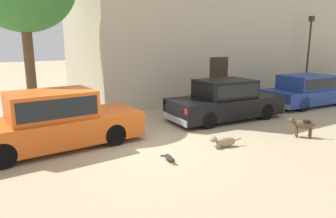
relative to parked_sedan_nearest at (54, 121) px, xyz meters
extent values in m
plane|color=tan|center=(2.22, -1.12, -0.76)|extent=(80.00, 80.00, 0.00)
cube|color=#D15619|center=(0.01, 0.00, -0.26)|extent=(4.72, 1.95, 0.70)
cube|color=#D15619|center=(-0.03, 0.00, 0.44)|extent=(2.21, 1.57, 0.70)
cube|color=black|center=(-0.03, 0.00, 0.45)|extent=(2.04, 1.59, 0.49)
cube|color=#999BA0|center=(2.30, 0.14, -0.50)|extent=(0.22, 1.65, 0.20)
sphere|color=silver|center=(2.29, 0.80, -0.10)|extent=(0.20, 0.20, 0.20)
sphere|color=silver|center=(2.37, -0.52, -0.10)|extent=(0.20, 0.20, 0.20)
cylinder|color=black|center=(1.36, 0.82, -0.45)|extent=(0.63, 0.24, 0.61)
cylinder|color=black|center=(1.44, -0.66, -0.45)|extent=(0.63, 0.24, 0.61)
cylinder|color=black|center=(-1.33, -0.82, -0.45)|extent=(0.63, 0.24, 0.61)
cube|color=black|center=(6.03, -0.03, -0.27)|extent=(4.37, 2.00, 0.68)
cube|color=black|center=(5.99, -0.03, 0.39)|extent=(2.05, 1.61, 0.64)
cube|color=black|center=(5.99, -0.03, 0.40)|extent=(1.90, 1.62, 0.44)
cube|color=#999BA0|center=(8.14, -0.17, -0.50)|extent=(0.23, 1.69, 0.20)
cube|color=#999BA0|center=(3.92, 0.11, -0.50)|extent=(0.23, 1.69, 0.20)
sphere|color=silver|center=(8.21, 0.50, -0.12)|extent=(0.20, 0.20, 0.20)
sphere|color=silver|center=(8.12, -0.86, -0.12)|extent=(0.20, 0.20, 0.20)
cube|color=red|center=(3.97, 0.84, -0.10)|extent=(0.05, 0.18, 0.18)
cube|color=red|center=(3.88, -0.63, -0.10)|extent=(0.05, 0.18, 0.18)
cylinder|color=black|center=(7.36, 0.64, -0.46)|extent=(0.61, 0.24, 0.60)
cylinder|color=black|center=(7.26, -0.88, -0.46)|extent=(0.61, 0.24, 0.60)
cylinder|color=black|center=(4.81, 0.81, -0.46)|extent=(0.61, 0.24, 0.60)
cylinder|color=black|center=(4.70, -0.71, -0.46)|extent=(0.61, 0.24, 0.60)
cube|color=navy|center=(10.95, -0.05, -0.31)|extent=(4.37, 2.05, 0.60)
cube|color=navy|center=(10.74, -0.04, 0.30)|extent=(2.23, 1.66, 0.62)
cube|color=black|center=(10.74, -0.04, 0.31)|extent=(2.06, 1.68, 0.43)
cube|color=#999BA0|center=(8.85, 0.09, -0.50)|extent=(0.24, 1.74, 0.20)
sphere|color=silver|center=(13.13, 0.51, -0.17)|extent=(0.20, 0.20, 0.20)
cube|color=red|center=(8.90, 0.85, -0.16)|extent=(0.05, 0.18, 0.18)
cube|color=red|center=(8.79, -0.67, -0.16)|extent=(0.05, 0.18, 0.18)
cylinder|color=black|center=(12.28, 0.65, -0.44)|extent=(0.66, 0.24, 0.65)
cylinder|color=black|center=(9.73, 0.82, -0.44)|extent=(0.66, 0.24, 0.65)
cylinder|color=black|center=(9.62, -0.75, -0.44)|extent=(0.66, 0.24, 0.65)
cube|color=red|center=(14.22, 0.78, -0.12)|extent=(0.05, 0.18, 0.18)
cube|color=#BCB299|center=(10.49, 5.55, 3.70)|extent=(16.12, 5.67, 8.93)
cube|color=#38281E|center=(8.07, 2.71, 0.29)|extent=(1.10, 0.02, 2.10)
cylinder|color=#997F60|center=(3.70, -2.36, -0.73)|extent=(0.08, 0.11, 0.06)
cylinder|color=#997F60|center=(3.73, -2.25, -0.73)|extent=(0.08, 0.11, 0.06)
ellipsoid|color=#997F60|center=(3.97, -2.37, -0.62)|extent=(0.62, 0.33, 0.28)
sphere|color=#997F60|center=(3.63, -2.28, -0.52)|extent=(0.18, 0.18, 0.18)
cone|color=#997F60|center=(3.54, -2.26, -0.53)|extent=(0.12, 0.12, 0.10)
cone|color=#997F60|center=(3.61, -2.34, -0.44)|extent=(0.07, 0.07, 0.08)
cone|color=#997F60|center=(3.64, -2.23, -0.44)|extent=(0.07, 0.07, 0.08)
cylinder|color=#997F60|center=(4.33, -2.45, -0.58)|extent=(0.22, 0.10, 0.08)
cylinder|color=brown|center=(6.34, -2.88, -0.61)|extent=(0.06, 0.06, 0.30)
cylinder|color=brown|center=(6.46, -2.76, -0.61)|extent=(0.06, 0.06, 0.30)
cylinder|color=brown|center=(6.62, -3.15, -0.61)|extent=(0.06, 0.06, 0.30)
cylinder|color=brown|center=(6.73, -3.03, -0.61)|extent=(0.06, 0.06, 0.30)
ellipsoid|color=brown|center=(6.54, -2.95, -0.36)|extent=(0.58, 0.57, 0.27)
ellipsoid|color=black|center=(6.57, -2.98, -0.29)|extent=(0.38, 0.38, 0.15)
sphere|color=brown|center=(6.28, -2.70, -0.25)|extent=(0.18, 0.18, 0.18)
cone|color=brown|center=(6.22, -2.63, -0.27)|extent=(0.14, 0.14, 0.10)
cone|color=brown|center=(6.24, -2.74, -0.17)|extent=(0.09, 0.09, 0.08)
cone|color=brown|center=(6.32, -2.66, -0.17)|extent=(0.09, 0.09, 0.08)
cylinder|color=brown|center=(6.80, -3.21, -0.29)|extent=(0.16, 0.16, 0.19)
ellipsoid|color=#2D2B28|center=(2.11, -2.41, -0.68)|extent=(0.20, 0.42, 0.16)
sphere|color=#2D2B28|center=(2.08, -2.65, -0.66)|extent=(0.10, 0.10, 0.10)
cone|color=#2D2B28|center=(2.10, -2.65, -0.62)|extent=(0.04, 0.04, 0.04)
cone|color=#2D2B28|center=(2.05, -2.64, -0.62)|extent=(0.04, 0.04, 0.04)
cylinder|color=#2D2B28|center=(2.18, -2.12, -0.74)|extent=(0.21, 0.15, 0.04)
cylinder|color=#2D2B28|center=(13.79, 2.04, 1.16)|extent=(0.10, 0.10, 3.84)
cube|color=#2D2B28|center=(13.79, 2.04, 3.22)|extent=(0.22, 0.22, 0.28)
sphere|color=silver|center=(13.79, 2.04, 3.22)|extent=(0.18, 0.18, 0.18)
cylinder|color=brown|center=(0.00, 3.38, 0.97)|extent=(0.34, 0.34, 3.46)
camera|label=1|loc=(-1.59, -8.36, 2.08)|focal=32.98mm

